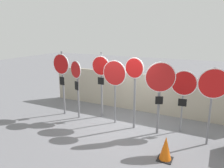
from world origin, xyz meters
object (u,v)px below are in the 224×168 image
at_px(stop_sign_1, 77,78).
at_px(stop_sign_5, 160,85).
at_px(stop_sign_2, 101,74).
at_px(stop_sign_6, 184,87).
at_px(traffic_cone_0, 166,148).
at_px(stop_sign_3, 114,77).
at_px(stop_sign_0, 62,71).
at_px(stop_sign_7, 213,88).
at_px(stop_sign_4, 134,79).

xyz_separation_m(stop_sign_1, stop_sign_5, (3.14, 0.04, 0.07)).
bearing_deg(stop_sign_5, stop_sign_2, 144.89).
relative_size(stop_sign_5, stop_sign_6, 1.14).
relative_size(stop_sign_6, traffic_cone_0, 3.22).
distance_m(stop_sign_3, traffic_cone_0, 3.04).
xyz_separation_m(stop_sign_0, stop_sign_2, (1.52, 0.42, -0.04)).
relative_size(stop_sign_2, stop_sign_7, 1.08).
relative_size(stop_sign_2, traffic_cone_0, 3.89).
height_order(stop_sign_4, stop_sign_6, stop_sign_4).
relative_size(stop_sign_2, stop_sign_5, 1.06).
relative_size(stop_sign_3, stop_sign_4, 0.94).
relative_size(stop_sign_3, stop_sign_7, 0.99).
bearing_deg(stop_sign_7, stop_sign_5, 162.96).
relative_size(stop_sign_0, stop_sign_5, 1.06).
bearing_deg(stop_sign_2, stop_sign_0, -164.45).
distance_m(stop_sign_6, traffic_cone_0, 2.23).
relative_size(stop_sign_5, traffic_cone_0, 3.67).
distance_m(stop_sign_7, traffic_cone_0, 2.15).
bearing_deg(stop_sign_1, stop_sign_2, 56.19).
relative_size(stop_sign_4, stop_sign_6, 1.18).
xyz_separation_m(stop_sign_0, traffic_cone_0, (4.47, -1.40, -1.46)).
distance_m(stop_sign_0, stop_sign_2, 1.58).
bearing_deg(stop_sign_4, stop_sign_6, 26.02).
height_order(stop_sign_1, stop_sign_7, stop_sign_7).
distance_m(stop_sign_0, stop_sign_5, 3.89).
bearing_deg(stop_sign_1, traffic_cone_0, 3.03).
height_order(stop_sign_4, stop_sign_7, stop_sign_4).
xyz_separation_m(stop_sign_5, stop_sign_6, (0.65, 0.49, -0.11)).
xyz_separation_m(stop_sign_7, traffic_cone_0, (-0.94, -1.31, -1.42)).
height_order(stop_sign_0, stop_sign_7, stop_sign_0).
bearing_deg(stop_sign_3, stop_sign_2, 159.75).
bearing_deg(stop_sign_6, stop_sign_2, 173.81).
bearing_deg(stop_sign_1, stop_sign_7, 22.46).
bearing_deg(stop_sign_3, stop_sign_7, -0.21).
distance_m(stop_sign_0, stop_sign_4, 3.02).
height_order(stop_sign_2, stop_sign_7, stop_sign_2).
xyz_separation_m(stop_sign_1, stop_sign_6, (3.78, 0.53, -0.04)).
relative_size(stop_sign_3, traffic_cone_0, 3.57).
xyz_separation_m(stop_sign_4, stop_sign_7, (2.38, -0.11, -0.03)).
xyz_separation_m(stop_sign_2, stop_sign_7, (3.89, -0.52, 0.01)).
relative_size(stop_sign_1, stop_sign_6, 1.07).
bearing_deg(stop_sign_0, stop_sign_5, 5.09).
bearing_deg(stop_sign_4, stop_sign_5, 6.64).
distance_m(stop_sign_0, stop_sign_3, 2.25).
distance_m(stop_sign_1, traffic_cone_0, 4.14).
distance_m(stop_sign_1, stop_sign_4, 2.27).
xyz_separation_m(stop_sign_6, stop_sign_7, (0.87, -0.55, 0.19)).
relative_size(stop_sign_6, stop_sign_7, 0.90).
relative_size(stop_sign_1, stop_sign_4, 0.91).
bearing_deg(stop_sign_2, stop_sign_3, -23.74).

